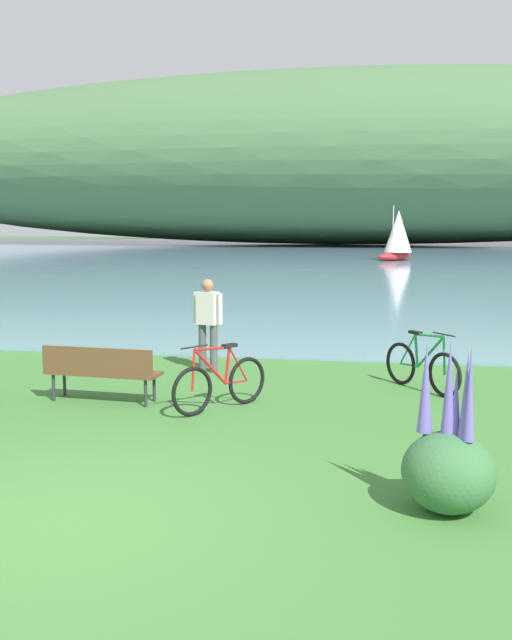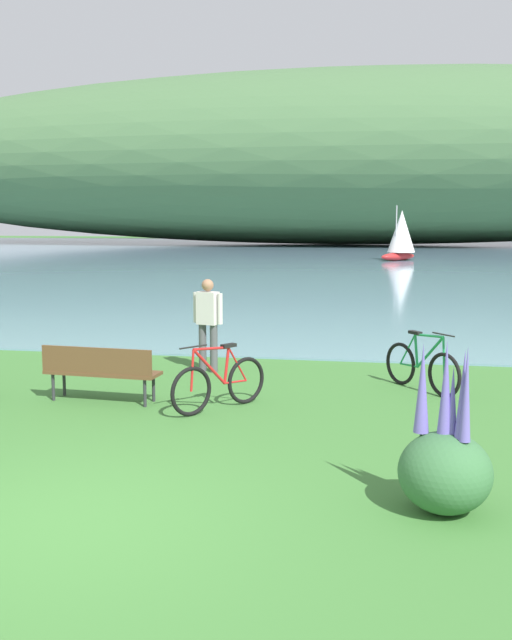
{
  "view_description": "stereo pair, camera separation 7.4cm",
  "coord_description": "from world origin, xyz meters",
  "px_view_note": "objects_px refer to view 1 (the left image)",
  "views": [
    {
      "loc": [
        2.82,
        -6.08,
        2.82
      ],
      "look_at": [
        0.66,
        6.69,
        1.0
      ],
      "focal_mm": 41.07,
      "sensor_mm": 36.0,
      "label": 1
    },
    {
      "loc": [
        2.89,
        -6.06,
        2.82
      ],
      "look_at": [
        0.66,
        6.69,
        1.0
      ],
      "focal_mm": 41.07,
      "sensor_mm": 36.0,
      "label": 2
    }
  ],
  "objects_px": {
    "park_bench_near_camera": "(101,369)",
    "bicycle_leaning_near_bench": "(422,367)",
    "person_at_shoreline": "(208,319)",
    "sailboat_toward_hillside": "(398,235)",
    "bicycle_beside_path": "(220,383)"
  },
  "relations": [
    {
      "from": "bicycle_leaning_near_bench",
      "to": "park_bench_near_camera",
      "type": "bearing_deg",
      "value": -161.69
    },
    {
      "from": "park_bench_near_camera",
      "to": "bicycle_leaning_near_bench",
      "type": "relative_size",
      "value": 1.3
    },
    {
      "from": "person_at_shoreline",
      "to": "sailboat_toward_hillside",
      "type": "xyz_separation_m",
      "value": [
        4.21,
        35.92,
        0.73
      ]
    },
    {
      "from": "park_bench_near_camera",
      "to": "person_at_shoreline",
      "type": "distance_m",
      "value": 2.76
    },
    {
      "from": "bicycle_beside_path",
      "to": "sailboat_toward_hillside",
      "type": "height_order",
      "value": "sailboat_toward_hillside"
    },
    {
      "from": "person_at_shoreline",
      "to": "sailboat_toward_hillside",
      "type": "height_order",
      "value": "sailboat_toward_hillside"
    },
    {
      "from": "person_at_shoreline",
      "to": "sailboat_toward_hillside",
      "type": "bearing_deg",
      "value": 83.32
    },
    {
      "from": "park_bench_near_camera",
      "to": "bicycle_leaning_near_bench",
      "type": "xyz_separation_m",
      "value": [
        4.89,
        1.62,
        -0.12
      ]
    },
    {
      "from": "bicycle_beside_path",
      "to": "person_at_shoreline",
      "type": "xyz_separation_m",
      "value": [
        -0.8,
        2.61,
        0.58
      ]
    },
    {
      "from": "park_bench_near_camera",
      "to": "sailboat_toward_hillside",
      "type": "relative_size",
      "value": 0.52
    },
    {
      "from": "park_bench_near_camera",
      "to": "bicycle_beside_path",
      "type": "height_order",
      "value": "bicycle_beside_path"
    },
    {
      "from": "park_bench_near_camera",
      "to": "sailboat_toward_hillside",
      "type": "height_order",
      "value": "sailboat_toward_hillside"
    },
    {
      "from": "bicycle_leaning_near_bench",
      "to": "bicycle_beside_path",
      "type": "relative_size",
      "value": 0.98
    },
    {
      "from": "park_bench_near_camera",
      "to": "bicycle_beside_path",
      "type": "bearing_deg",
      "value": -3.4
    },
    {
      "from": "bicycle_beside_path",
      "to": "park_bench_near_camera",
      "type": "bearing_deg",
      "value": 176.6
    }
  ]
}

